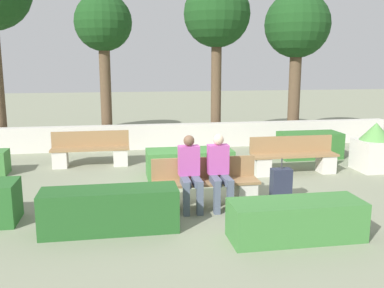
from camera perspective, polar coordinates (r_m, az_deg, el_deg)
The scene contains 16 objects.
ground_plane at distance 8.94m, azimuth 0.49°, elevation -6.28°, with size 60.00×60.00×0.00m, color gray.
perimeter_wall at distance 13.26m, azimuth -2.97°, elevation 1.06°, with size 14.33×0.30×0.75m.
bench_front at distance 7.99m, azimuth 1.83°, elevation -5.80°, with size 1.98×0.48×0.88m.
bench_left_side at distance 10.52m, azimuth 13.41°, elevation -1.96°, with size 2.08×0.48×0.88m.
bench_right_side at distance 11.27m, azimuth -13.37°, elevation -1.14°, with size 1.97×0.49×0.88m.
person_seated_man at distance 7.79m, azimuth 3.69°, elevation -3.20°, with size 0.38×0.63×1.35m.
person_seated_woman at distance 7.69m, azimuth -0.27°, elevation -3.37°, with size 0.38×0.63×1.35m.
hedge_block_near_left at distance 6.95m, azimuth -10.88°, elevation -8.63°, with size 2.14×0.63×0.69m.
hedge_block_near_right at distance 10.01m, azimuth -0.34°, elevation -2.54°, with size 2.00×0.84×0.63m.
hedge_block_mid_left at distance 12.37m, azimuth 15.39°, elevation -0.13°, with size 1.69×0.81×0.71m.
hedge_block_far_left at distance 6.73m, azimuth 13.68°, elevation -9.81°, with size 2.02×0.71×0.60m.
planter_corner_left at distance 11.40m, azimuth 23.18°, elevation -0.46°, with size 0.85×0.85×1.19m.
suitcase at distance 8.41m, azimuth 11.77°, elevation -5.35°, with size 0.38×0.22×0.84m.
tree_center_left at distance 13.58m, azimuth -11.74°, elevation 15.02°, with size 1.73×1.73×4.68m.
tree_center_right at distance 14.07m, azimuth 3.33°, elevation 16.60°, with size 2.10×2.10×5.18m.
tree_rightmost at distance 15.13m, azimuth 13.85°, elevation 14.80°, with size 2.18×2.18×4.94m.
Camera 1 is at (-1.50, -8.41, 2.65)m, focal length 40.00 mm.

